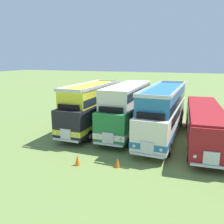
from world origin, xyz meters
The scene contains 8 objects.
ground_plane centered at (0.00, 0.00, 0.00)m, with size 200.00×200.00×0.00m, color olive.
bus_first_in_row centered at (-8.33, 0.14, 2.36)m, with size 2.75×9.96×4.52m.
bus_second_in_row centered at (-5.00, 0.36, 2.47)m, with size 2.65×9.84×4.49m.
bus_third_in_row centered at (-1.66, 0.29, 2.36)m, with size 3.04×11.67×4.52m.
bus_fourth_in_row centered at (1.66, -0.07, 1.76)m, with size 3.07×11.76×2.99m.
cone_near_end centered at (-6.11, -7.34, 0.36)m, with size 0.36×0.36×0.72m, color orange.
cone_mid_row centered at (-3.57, -6.73, 0.30)m, with size 0.36×0.36×0.60m, color orange.
rope_fence_line centered at (0.00, 12.47, 0.68)m, with size 22.75×0.08×1.05m.
Camera 1 is at (0.66, -19.61, 6.78)m, focal length 36.83 mm.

